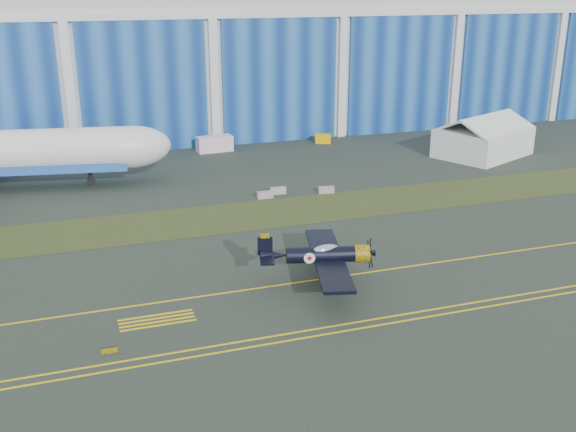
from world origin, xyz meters
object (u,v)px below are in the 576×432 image
object	(u,v)px
warbird	(321,255)
tug	(323,139)
shipping_container	(214,144)
tent	(484,135)

from	to	relation	value
warbird	tug	distance (m)	55.67
tug	shipping_container	bearing A→B (deg)	-155.09
shipping_container	warbird	bearing A→B (deg)	-97.30
shipping_container	tug	world-z (taller)	shipping_container
warbird	tug	world-z (taller)	warbird
tent	tug	distance (m)	25.72
warbird	tug	xyz separation A→B (m)	(20.59, 51.68, -2.18)
tug	tent	bearing A→B (deg)	-13.47
warbird	tent	bearing A→B (deg)	55.62
tent	shipping_container	world-z (taller)	tent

